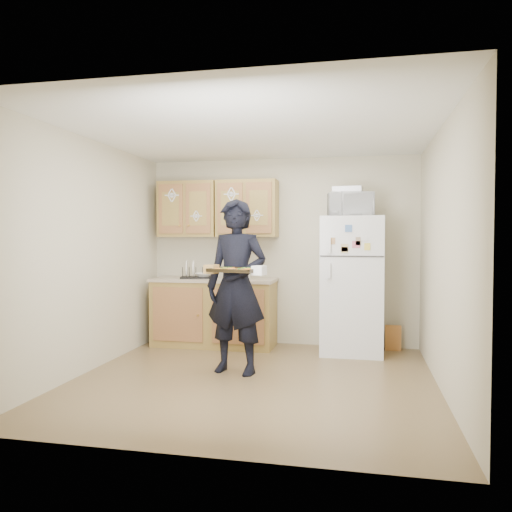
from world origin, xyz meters
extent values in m
plane|color=brown|center=(0.00, 0.00, 0.00)|extent=(3.60, 3.60, 0.00)
plane|color=white|center=(0.00, 0.00, 2.50)|extent=(3.60, 3.60, 0.00)
cube|color=beige|center=(0.00, 1.80, 1.25)|extent=(3.60, 0.04, 2.50)
cube|color=beige|center=(0.00, -1.80, 1.25)|extent=(3.60, 0.04, 2.50)
cube|color=beige|center=(-1.80, 0.00, 1.25)|extent=(0.04, 3.60, 2.50)
cube|color=beige|center=(1.80, 0.00, 1.25)|extent=(0.04, 3.60, 2.50)
cube|color=white|center=(0.95, 1.43, 0.85)|extent=(0.75, 0.70, 1.70)
cube|color=olive|center=(-0.85, 1.48, 0.43)|extent=(1.60, 0.60, 0.86)
cube|color=tan|center=(-0.85, 1.48, 0.88)|extent=(1.64, 0.64, 0.04)
cube|color=olive|center=(-1.25, 1.61, 1.83)|extent=(0.80, 0.33, 0.75)
cube|color=olive|center=(-0.43, 1.61, 1.83)|extent=(0.80, 0.33, 0.75)
cube|color=gold|center=(1.47, 1.67, 0.16)|extent=(0.20, 0.07, 0.32)
imported|color=black|center=(-0.23, 0.24, 0.92)|extent=(0.75, 0.56, 1.85)
cube|color=black|center=(-0.18, -0.06, 1.11)|extent=(0.52, 0.42, 0.04)
cylinder|color=orange|center=(-0.30, -0.11, 1.13)|extent=(0.16, 0.16, 0.02)
cylinder|color=orange|center=(-0.08, -0.15, 1.13)|extent=(0.16, 0.16, 0.02)
cylinder|color=orange|center=(-0.27, 0.04, 1.13)|extent=(0.16, 0.16, 0.02)
cylinder|color=orange|center=(-0.05, 0.00, 1.13)|extent=(0.16, 0.16, 0.02)
imported|color=white|center=(0.92, 1.38, 1.85)|extent=(0.59, 0.46, 0.29)
cube|color=#AAAAB1|center=(0.89, 1.41, 2.03)|extent=(0.37, 0.27, 0.07)
cube|color=black|center=(-1.10, 1.46, 0.98)|extent=(0.45, 0.38, 0.16)
imported|color=white|center=(-0.99, 1.46, 0.95)|extent=(0.24, 0.24, 0.05)
imported|color=white|center=(-0.40, 1.40, 0.99)|extent=(0.10, 0.10, 0.18)
camera|label=1|loc=(1.06, -4.87, 1.44)|focal=35.00mm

